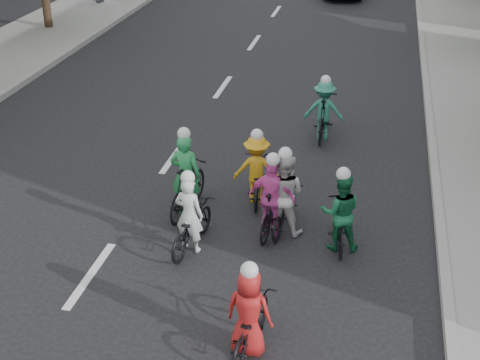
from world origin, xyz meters
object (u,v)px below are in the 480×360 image
(cyclist_3, at_px, (272,204))
(cyclist_4, at_px, (250,319))
(cyclist_5, at_px, (187,183))
(cyclist_6, at_px, (284,201))
(cyclist_0, at_px, (191,223))
(cyclist_7, at_px, (324,113))
(cyclist_2, at_px, (257,174))
(cyclist_1, at_px, (340,217))

(cyclist_3, distance_m, cyclist_4, 3.30)
(cyclist_3, bearing_deg, cyclist_5, -6.68)
(cyclist_4, bearing_deg, cyclist_6, -82.17)
(cyclist_0, xyz_separation_m, cyclist_5, (-0.43, 1.24, 0.13))
(cyclist_6, distance_m, cyclist_7, 4.64)
(cyclist_5, xyz_separation_m, cyclist_6, (2.00, -0.28, -0.01))
(cyclist_0, relative_size, cyclist_3, 1.00)
(cyclist_2, bearing_deg, cyclist_6, 116.30)
(cyclist_2, relative_size, cyclist_5, 0.89)
(cyclist_3, relative_size, cyclist_6, 0.96)
(cyclist_5, height_order, cyclist_7, cyclist_5)
(cyclist_1, height_order, cyclist_7, cyclist_7)
(cyclist_1, bearing_deg, cyclist_6, -25.71)
(cyclist_1, height_order, cyclist_2, cyclist_1)
(cyclist_1, relative_size, cyclist_7, 0.89)
(cyclist_2, relative_size, cyclist_4, 1.05)
(cyclist_6, bearing_deg, cyclist_3, 41.66)
(cyclist_1, relative_size, cyclist_3, 0.97)
(cyclist_5, distance_m, cyclist_7, 4.93)
(cyclist_5, distance_m, cyclist_6, 2.02)
(cyclist_2, bearing_deg, cyclist_0, 59.92)
(cyclist_1, height_order, cyclist_3, cyclist_3)
(cyclist_6, bearing_deg, cyclist_0, 38.35)
(cyclist_4, relative_size, cyclist_7, 0.87)
(cyclist_6, bearing_deg, cyclist_2, -49.07)
(cyclist_1, distance_m, cyclist_4, 3.26)
(cyclist_0, xyz_separation_m, cyclist_6, (1.58, 0.97, 0.12))
(cyclist_0, bearing_deg, cyclist_5, -62.04)
(cyclist_5, relative_size, cyclist_7, 1.02)
(cyclist_3, bearing_deg, cyclist_0, 37.40)
(cyclist_3, xyz_separation_m, cyclist_4, (0.23, -3.29, -0.09))
(cyclist_0, bearing_deg, cyclist_7, -99.45)
(cyclist_2, height_order, cyclist_6, cyclist_6)
(cyclist_7, bearing_deg, cyclist_2, 74.54)
(cyclist_4, xyz_separation_m, cyclist_6, (-0.02, 3.43, 0.10))
(cyclist_0, xyz_separation_m, cyclist_3, (1.37, 0.82, 0.10))
(cyclist_1, xyz_separation_m, cyclist_7, (-0.80, 4.99, 0.03))
(cyclist_3, height_order, cyclist_6, cyclist_6)
(cyclist_1, xyz_separation_m, cyclist_6, (-1.09, 0.35, 0.02))
(cyclist_2, distance_m, cyclist_3, 1.34)
(cyclist_1, relative_size, cyclist_5, 0.88)
(cyclist_3, bearing_deg, cyclist_7, -89.53)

